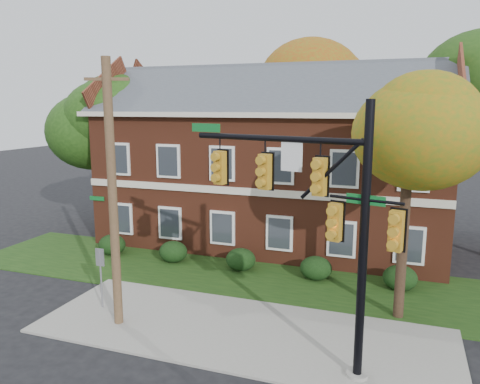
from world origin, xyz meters
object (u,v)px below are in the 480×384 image
(tree_left_rear, at_px, (109,120))
(tree_near_right, at_px, (417,132))
(apartment_building, at_px, (273,153))
(hedge_far_left, at_px, (112,245))
(hedge_far_right, at_px, (400,278))
(traffic_signal, at_px, (317,206))
(sign_post, at_px, (101,268))
(hedge_right, at_px, (316,268))
(hedge_center, at_px, (241,259))
(tree_far_rear, at_px, (323,86))
(utility_pole, at_px, (113,195))
(hedge_left, at_px, (173,252))

(tree_left_rear, bearing_deg, tree_near_right, -22.36)
(apartment_building, distance_m, hedge_far_left, 9.82)
(hedge_far_right, relative_size, traffic_signal, 0.18)
(tree_left_rear, distance_m, traffic_signal, 18.19)
(apartment_building, bearing_deg, tree_left_rear, -173.46)
(hedge_far_right, xyz_separation_m, tree_near_right, (0.22, -2.83, 6.14))
(apartment_building, bearing_deg, sign_post, -107.72)
(apartment_building, xyz_separation_m, hedge_right, (3.50, -5.25, -4.46))
(hedge_far_left, distance_m, hedge_center, 7.00)
(hedge_center, xyz_separation_m, tree_far_rear, (1.34, 13.09, 8.32))
(tree_near_right, height_order, tree_left_rear, tree_left_rear)
(apartment_building, height_order, hedge_center, apartment_building)
(utility_pole, bearing_deg, hedge_left, 79.12)
(hedge_far_left, distance_m, sign_post, 6.78)
(hedge_center, bearing_deg, traffic_signal, -55.64)
(hedge_center, relative_size, tree_far_rear, 0.12)
(hedge_right, relative_size, tree_near_right, 0.16)
(apartment_building, xyz_separation_m, utility_pole, (-2.19, -11.83, -0.38))
(hedge_left, relative_size, tree_left_rear, 0.16)
(apartment_building, height_order, tree_near_right, apartment_building)
(apartment_building, bearing_deg, traffic_signal, -68.89)
(tree_near_right, relative_size, sign_post, 3.63)
(utility_pole, bearing_deg, sign_post, 124.00)
(hedge_right, bearing_deg, tree_far_rear, 99.36)
(tree_far_rear, bearing_deg, sign_post, -104.45)
(apartment_building, distance_m, hedge_right, 7.73)
(tree_left_rear, bearing_deg, hedge_far_right, -13.89)
(tree_near_right, distance_m, tree_far_rear, 17.12)
(hedge_right, distance_m, utility_pole, 9.61)
(apartment_building, height_order, hedge_right, apartment_building)
(hedge_center, bearing_deg, utility_pole, -108.45)
(hedge_right, height_order, tree_far_rear, tree_far_rear)
(hedge_left, distance_m, utility_pole, 7.85)
(traffic_signal, bearing_deg, hedge_center, 139.10)
(hedge_far_left, xyz_separation_m, hedge_right, (10.50, 0.00, 0.00))
(hedge_far_right, bearing_deg, utility_pole, -144.42)
(traffic_signal, bearing_deg, hedge_far_right, 85.81)
(apartment_building, bearing_deg, tree_far_rear, 80.29)
(hedge_left, relative_size, hedge_far_right, 1.00)
(traffic_signal, bearing_deg, tree_far_rear, 114.21)
(hedge_far_left, bearing_deg, tree_near_right, -11.27)
(utility_pole, distance_m, sign_post, 3.39)
(hedge_left, height_order, tree_left_rear, tree_left_rear)
(hedge_center, bearing_deg, apartment_building, 90.00)
(traffic_signal, bearing_deg, hedge_left, 154.87)
(hedge_far_right, xyz_separation_m, tree_far_rear, (-5.66, 13.09, 8.32))
(tree_far_rear, bearing_deg, apartment_building, -99.71)
(hedge_center, distance_m, tree_near_right, 9.90)
(hedge_right, bearing_deg, hedge_left, 180.00)
(hedge_left, bearing_deg, traffic_signal, -39.88)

